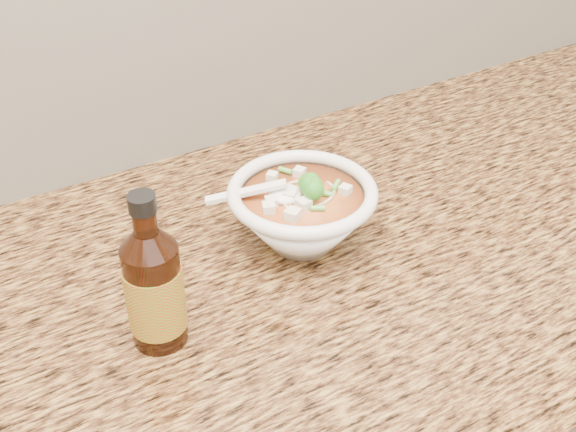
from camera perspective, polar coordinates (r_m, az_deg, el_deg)
counter_slab at (r=0.82m, az=-13.58°, el=-9.89°), size 4.00×0.68×0.04m
soup_bowl at (r=0.88m, az=1.12°, el=0.18°), size 0.20×0.18×0.10m
hot_sauce_bottle at (r=0.75m, az=-10.52°, el=-5.66°), size 0.08×0.08×0.18m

